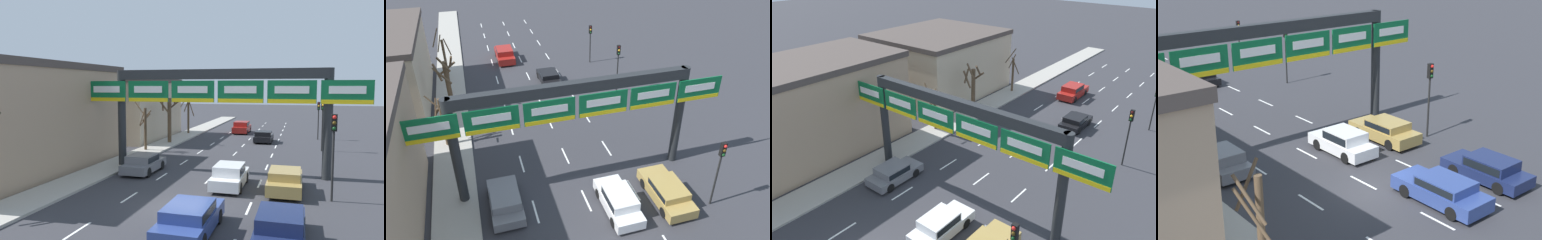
{
  "view_description": "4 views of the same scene",
  "coord_description": "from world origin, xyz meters",
  "views": [
    {
      "loc": [
        5.72,
        -17.41,
        6.13
      ],
      "look_at": [
        -1.74,
        7.99,
        3.74
      ],
      "focal_mm": 35.0,
      "sensor_mm": 36.0,
      "label": 1
    },
    {
      "loc": [
        -5.77,
        -10.85,
        16.8
      ],
      "look_at": [
        1.19,
        11.63,
        2.56
      ],
      "focal_mm": 35.0,
      "sensor_mm": 36.0,
      "label": 2
    },
    {
      "loc": [
        13.87,
        -8.35,
        16.02
      ],
      "look_at": [
        -1.45,
        10.71,
        4.61
      ],
      "focal_mm": 35.0,
      "sensor_mm": 36.0,
      "label": 3
    },
    {
      "loc": [
        -16.25,
        -17.58,
        11.99
      ],
      "look_at": [
        2.24,
        4.77,
        1.88
      ],
      "focal_mm": 50.0,
      "sensor_mm": 36.0,
      "label": 4
    }
  ],
  "objects": [
    {
      "name": "sign_gantry",
      "position": [
        -0.0,
        8.25,
        5.51
      ],
      "size": [
        20.06,
        0.7,
        7.33
      ],
      "color": "#232628",
      "rests_on": "ground_plane"
    },
    {
      "name": "car_white",
      "position": [
        1.64,
        4.64,
        0.77
      ],
      "size": [
        1.8,
        4.34,
        1.45
      ],
      "color": "silver",
      "rests_on": "ground_plane"
    },
    {
      "name": "traffic_light_mid_block",
      "position": [
        7.61,
        27.71,
        3.12
      ],
      "size": [
        0.3,
        0.35,
        4.35
      ],
      "color": "black",
      "rests_on": "ground_plane"
    },
    {
      "name": "building_near",
      "position": [
        -13.88,
        4.88,
        3.93
      ],
      "size": [
        8.32,
        17.04,
        7.84
      ],
      "color": "tan",
      "rests_on": "ground_plane"
    },
    {
      "name": "building_far",
      "position": [
        -15.64,
        23.6,
        3.52
      ],
      "size": [
        11.92,
        13.54,
        7.02
      ],
      "color": "#C6B293",
      "rests_on": "ground_plane"
    },
    {
      "name": "car_black",
      "position": [
        1.8,
        23.87,
        0.67
      ],
      "size": [
        1.9,
        3.93,
        1.23
      ],
      "color": "black",
      "rests_on": "ground_plane"
    },
    {
      "name": "car_red",
      "position": [
        -1.75,
        31.23,
        0.82
      ],
      "size": [
        1.94,
        4.7,
        1.54
      ],
      "color": "maroon",
      "rests_on": "ground_plane"
    },
    {
      "name": "tree_bare_third",
      "position": [
        -8.22,
        28.35,
        2.53
      ],
      "size": [
        1.74,
        1.73,
        4.97
      ],
      "color": "brown",
      "rests_on": "sidewalk_left"
    },
    {
      "name": "car_grey",
      "position": [
        -4.99,
        6.76,
        0.72
      ],
      "size": [
        1.92,
        4.18,
        1.33
      ],
      "color": "slate",
      "rests_on": "ground_plane"
    },
    {
      "name": "sidewalk_left",
      "position": [
        -8.0,
        0.0,
        0.07
      ],
      "size": [
        2.8,
        110.0,
        0.15
      ],
      "color": "#A8A399",
      "rests_on": "ground_plane"
    },
    {
      "name": "traffic_light_far_end",
      "position": [
        7.65,
        19.69,
        3.43
      ],
      "size": [
        0.3,
        0.35,
        4.82
      ],
      "color": "black",
      "rests_on": "ground_plane"
    },
    {
      "name": "tree_bare_furthest",
      "position": [
        -8.42,
        14.98,
        2.44
      ],
      "size": [
        1.34,
        1.66,
        4.55
      ],
      "color": "brown",
      "rests_on": "sidewalk_left"
    },
    {
      "name": "lane_dashes",
      "position": [
        -0.0,
        13.5,
        0.01
      ],
      "size": [
        6.72,
        67.0,
        0.01
      ],
      "color": "white",
      "rests_on": "ground_plane"
    },
    {
      "name": "tree_bare_closest",
      "position": [
        -7.86,
        20.13,
        3.0
      ],
      "size": [
        1.93,
        1.97,
        5.37
      ],
      "color": "brown",
      "rests_on": "sidewalk_left"
    }
  ]
}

